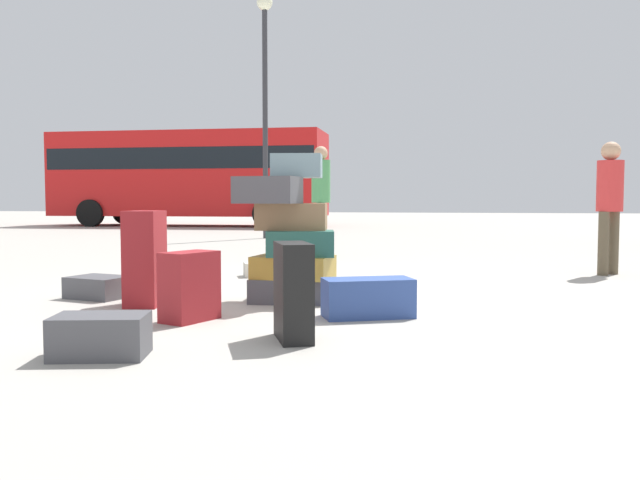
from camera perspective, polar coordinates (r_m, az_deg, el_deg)
ground_plane at (r=5.97m, az=-1.00°, el=-5.06°), size 80.00×80.00×0.00m
suitcase_tower at (r=5.70m, az=-2.59°, el=0.13°), size 0.86×0.68×1.30m
suitcase_maroon_foreground_near at (r=4.91m, az=-11.29°, el=-3.98°), size 0.38×0.48×0.51m
suitcase_cream_upright_blue at (r=7.67m, az=-4.19°, el=-2.54°), size 0.71×0.52×0.16m
suitcase_maroon_behind_tower at (r=5.69m, az=-15.01°, el=-1.55°), size 0.33×0.46×0.80m
suitcase_black_left_side at (r=4.16m, az=-2.34°, el=-4.50°), size 0.35×0.47×0.62m
suitcase_charcoal_foreground_far at (r=6.28m, az=-18.70°, el=-3.91°), size 0.59×0.50×0.20m
suitcase_navy_right_side at (r=4.99m, az=4.20°, el=-5.04°), size 0.74×0.54×0.30m
suitcase_charcoal_white_trunk at (r=3.94m, az=-18.58°, el=-7.93°), size 0.58×0.43×0.24m
person_bearded_onlooker at (r=10.45m, az=0.08°, el=4.34°), size 0.30×0.34×1.74m
person_tourist_with_camera at (r=8.45m, az=23.93°, el=3.51°), size 0.30×0.30×1.57m
parked_bus at (r=22.88m, az=-11.27°, el=5.82°), size 9.31×2.95×3.15m
lamp_post at (r=15.42m, az=-4.82°, el=13.88°), size 0.36×0.36×5.54m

